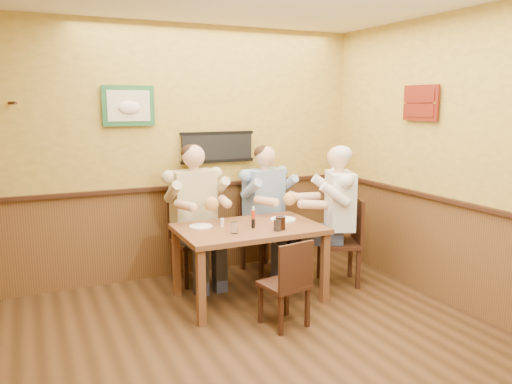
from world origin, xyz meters
TOP-DOWN VIEW (x-y plane):
  - room at (0.14, 0.17)m, footprint 5.02×5.03m
  - dining_table at (0.74, 1.46)m, footprint 1.40×0.90m
  - chair_back_left at (0.39, 2.17)m, footprint 0.48×0.48m
  - chair_back_right at (1.24, 2.17)m, footprint 0.51×0.51m
  - chair_right_end at (1.80, 1.46)m, footprint 0.57×0.57m
  - chair_near_side at (0.76, 0.78)m, footprint 0.42×0.42m
  - diner_tan_shirt at (0.39, 2.17)m, footprint 0.68×0.68m
  - diner_blue_polo at (1.24, 2.17)m, footprint 0.73×0.73m
  - diner_white_elder at (1.80, 1.46)m, footprint 0.81×0.81m
  - water_glass_left at (0.50, 1.28)m, footprint 0.09×0.09m
  - water_glass_mid at (0.91, 1.20)m, footprint 0.09×0.09m
  - cola_tumbler at (0.96, 1.23)m, footprint 0.11×0.11m
  - hot_sauce_bottle at (0.79, 1.49)m, footprint 0.05×0.05m
  - salt_shaker at (0.49, 1.56)m, footprint 0.04×0.04m
  - pepper_shaker at (0.74, 1.39)m, footprint 0.04×0.04m
  - plate_far_left at (0.29, 1.63)m, footprint 0.24×0.24m
  - plate_far_right at (1.16, 1.55)m, footprint 0.32×0.32m

SIDE VIEW (x-z plane):
  - chair_near_side at x=0.76m, z-range 0.00..0.79m
  - chair_back_right at x=1.24m, z-range 0.00..0.93m
  - chair_right_end at x=1.80m, z-range 0.00..0.95m
  - chair_back_left at x=0.39m, z-range 0.00..0.96m
  - dining_table at x=0.74m, z-range 0.28..1.03m
  - diner_blue_polo at x=1.24m, z-range 0.00..1.33m
  - diner_white_elder at x=1.80m, z-range 0.00..1.35m
  - diner_tan_shirt at x=0.39m, z-range 0.00..1.36m
  - plate_far_left at x=0.29m, z-range 0.75..0.77m
  - plate_far_right at x=1.16m, z-range 0.75..0.77m
  - salt_shaker at x=0.49m, z-range 0.75..0.84m
  - pepper_shaker at x=0.74m, z-range 0.75..0.84m
  - water_glass_left at x=0.50m, z-range 0.75..0.86m
  - water_glass_mid at x=0.91m, z-range 0.75..0.86m
  - cola_tumbler at x=0.96m, z-range 0.75..0.87m
  - hot_sauce_bottle at x=0.79m, z-range 0.75..0.92m
  - room at x=0.14m, z-range 0.28..3.09m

